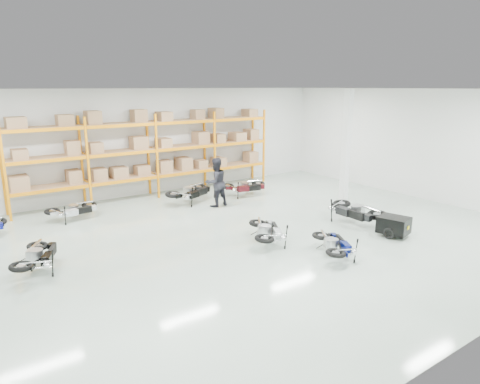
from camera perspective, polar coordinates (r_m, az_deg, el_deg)
room at (r=12.79m, az=0.04°, el=3.38°), size 18.00×18.00×18.00m
pallet_rack at (r=18.38m, az=-11.65°, el=6.37°), size 11.28×0.98×3.62m
structural_column at (r=16.62m, az=13.94°, el=5.43°), size 0.25×0.25×4.50m
moto_blue_centre at (r=12.04m, az=12.57°, el=-6.38°), size 1.44×1.75×1.02m
moto_silver_left at (r=12.76m, az=3.73°, el=-4.75°), size 1.55×1.86×1.08m
moto_black_far_left at (r=12.10m, az=-25.35°, el=-7.24°), size 1.44×1.83×1.06m
moto_touring_right at (r=15.10m, az=14.96°, el=-1.95°), size 1.01×1.93×1.23m
trailer at (r=14.24m, az=19.80°, el=-4.18°), size 0.91×1.54×0.62m
moto_back_b at (r=16.09m, az=-21.38°, el=-1.86°), size 1.63×0.93×1.01m
moto_back_c at (r=17.30m, az=-6.61°, el=0.40°), size 2.07×1.52×1.20m
moto_back_d at (r=18.28m, az=0.64°, el=1.09°), size 1.87×1.26×1.11m
person_back at (r=16.63m, az=-3.24°, el=1.30°), size 0.96×0.76×1.92m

